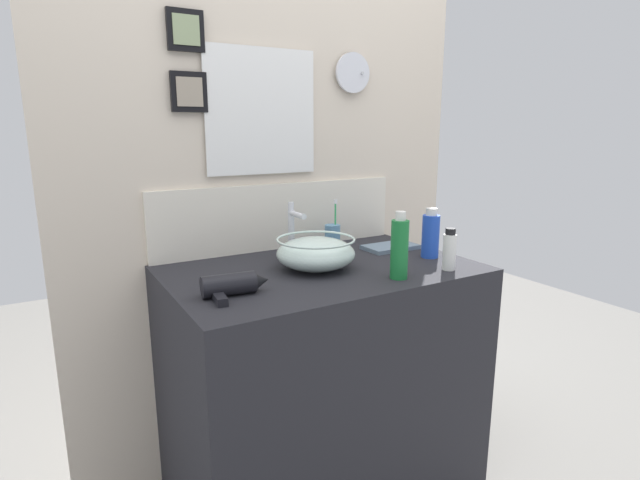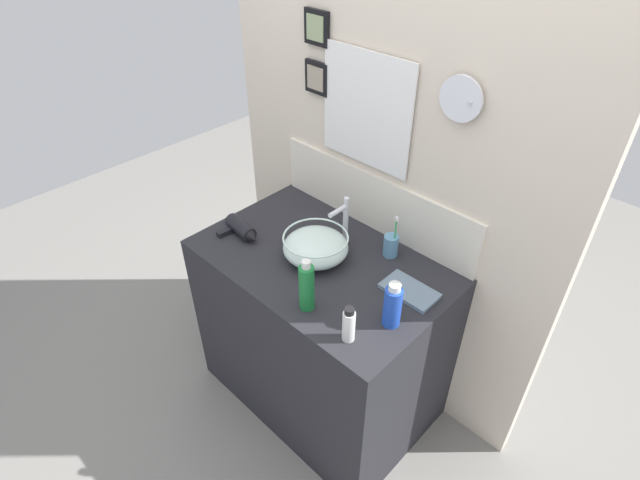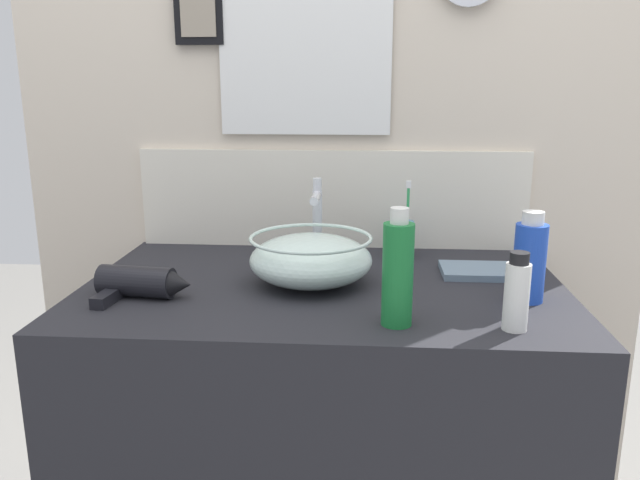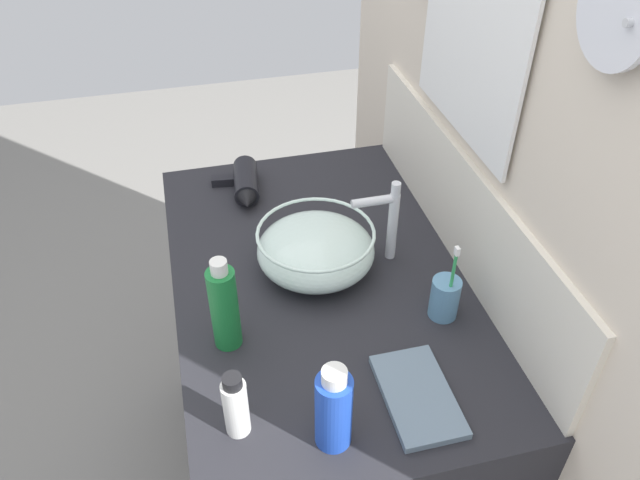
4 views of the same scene
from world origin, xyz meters
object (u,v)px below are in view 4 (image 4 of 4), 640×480
glass_bowl_sink (316,249)px  hair_drier (245,184)px  lotion_bottle (236,406)px  hand_towel (418,395)px  shampoo_bottle (224,307)px  spray_bottle (334,409)px  toothbrush_cup (445,298)px  faucet (388,217)px

glass_bowl_sink → hair_drier: 0.36m
lotion_bottle → hand_towel: lotion_bottle is taller
lotion_bottle → shampoo_bottle: (-0.21, 0.01, 0.03)m
spray_bottle → lotion_bottle: bearing=-110.7°
spray_bottle → toothbrush_cup: bearing=128.0°
faucet → hand_towel: faucet is taller
faucet → lotion_bottle: faucet is taller
toothbrush_cup → spray_bottle: size_ratio=1.06×
glass_bowl_sink → toothbrush_cup: bearing=47.5°
toothbrush_cup → spray_bottle: 0.39m
hair_drier → hand_towel: size_ratio=0.96×
faucet → toothbrush_cup: (0.21, 0.06, -0.07)m
hair_drier → toothbrush_cup: bearing=31.9°
lotion_bottle → shampoo_bottle: 0.22m
toothbrush_cup → spray_bottle: bearing=-52.0°
toothbrush_cup → shampoo_bottle: 0.46m
spray_bottle → hand_towel: size_ratio=0.87×
hair_drier → lotion_bottle: lotion_bottle is taller
hair_drier → lotion_bottle: 0.75m
faucet → hair_drier: 0.46m
lotion_bottle → spray_bottle: (0.06, 0.16, 0.02)m
hair_drier → toothbrush_cup: toothbrush_cup is taller
hair_drier → toothbrush_cup: (0.56, 0.35, 0.02)m
faucet → toothbrush_cup: 0.23m
shampoo_bottle → hand_towel: (0.23, 0.33, -0.09)m
lotion_bottle → glass_bowl_sink: bearing=148.7°
glass_bowl_sink → hair_drier: bearing=-161.5°
faucet → toothbrush_cup: bearing=16.0°
hair_drier → toothbrush_cup: size_ratio=1.03×
glass_bowl_sink → hand_towel: 0.42m
glass_bowl_sink → shampoo_bottle: 0.29m
shampoo_bottle → hair_drier: bearing=167.8°
hair_drier → spray_bottle: spray_bottle is taller
shampoo_bottle → spray_bottle: bearing=29.0°
glass_bowl_sink → faucet: (-0.00, 0.17, 0.06)m
hair_drier → glass_bowl_sink: bearing=18.5°
shampoo_bottle → hand_towel: shampoo_bottle is taller
toothbrush_cup → shampoo_bottle: bearing=-94.0°
glass_bowl_sink → spray_bottle: spray_bottle is taller
shampoo_bottle → glass_bowl_sink: bearing=128.1°
glass_bowl_sink → hair_drier: size_ratio=1.32×
glass_bowl_sink → toothbrush_cup: size_ratio=1.36×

